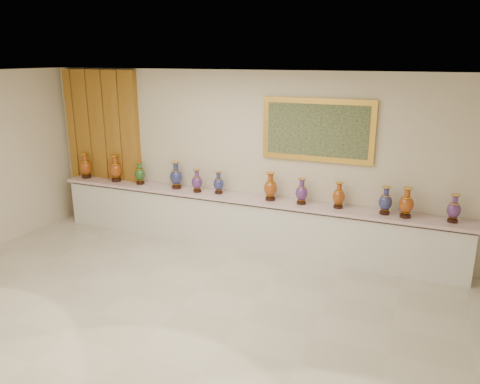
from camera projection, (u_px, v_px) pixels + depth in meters
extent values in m
plane|color=beige|center=(180.00, 307.00, 6.24)|extent=(8.00, 8.00, 0.00)
plane|color=beige|center=(250.00, 160.00, 8.03)|extent=(8.00, 0.00, 8.00)
plane|color=white|center=(171.00, 76.00, 5.39)|extent=(8.00, 8.00, 0.00)
cube|color=#BC8028|center=(104.00, 148.00, 9.10)|extent=(1.64, 0.14, 2.95)
cube|color=gold|center=(317.00, 130.00, 7.39)|extent=(1.80, 0.06, 1.00)
cube|color=black|center=(317.00, 130.00, 7.36)|extent=(1.62, 0.02, 0.82)
cube|color=white|center=(245.00, 224.00, 8.13)|extent=(7.20, 0.42, 0.81)
cube|color=silver|center=(244.00, 199.00, 7.98)|extent=(7.28, 0.48, 0.05)
cylinder|color=black|center=(87.00, 177.00, 9.23)|extent=(0.18, 0.18, 0.05)
cone|color=gold|center=(86.00, 174.00, 9.21)|extent=(0.15, 0.15, 0.03)
ellipsoid|color=#800605|center=(86.00, 167.00, 9.18)|extent=(0.28, 0.28, 0.29)
cylinder|color=gold|center=(85.00, 161.00, 9.14)|extent=(0.16, 0.16, 0.01)
cylinder|color=#800605|center=(85.00, 158.00, 9.12)|extent=(0.09, 0.09, 0.10)
cone|color=#800605|center=(84.00, 154.00, 9.10)|extent=(0.16, 0.16, 0.04)
cylinder|color=gold|center=(84.00, 153.00, 9.10)|extent=(0.16, 0.16, 0.01)
cylinder|color=black|center=(116.00, 180.00, 8.98)|extent=(0.18, 0.18, 0.05)
cone|color=gold|center=(116.00, 177.00, 8.97)|extent=(0.16, 0.16, 0.03)
ellipsoid|color=#800605|center=(116.00, 170.00, 8.93)|extent=(0.24, 0.24, 0.29)
cylinder|color=gold|center=(115.00, 164.00, 8.89)|extent=(0.16, 0.16, 0.01)
cylinder|color=#800605|center=(115.00, 160.00, 8.87)|extent=(0.09, 0.09, 0.11)
cone|color=#800605|center=(115.00, 157.00, 8.85)|extent=(0.16, 0.16, 0.04)
cylinder|color=gold|center=(115.00, 156.00, 8.85)|extent=(0.17, 0.17, 0.01)
cylinder|color=black|center=(141.00, 183.00, 8.79)|extent=(0.15, 0.15, 0.04)
cone|color=gold|center=(140.00, 180.00, 8.78)|extent=(0.13, 0.13, 0.03)
ellipsoid|color=black|center=(140.00, 174.00, 8.74)|extent=(0.26, 0.26, 0.25)
cylinder|color=gold|center=(140.00, 169.00, 8.71)|extent=(0.14, 0.14, 0.01)
cylinder|color=black|center=(139.00, 166.00, 8.70)|extent=(0.08, 0.08, 0.09)
cone|color=black|center=(139.00, 163.00, 8.68)|extent=(0.14, 0.14, 0.03)
cylinder|color=gold|center=(139.00, 162.00, 8.68)|extent=(0.14, 0.14, 0.01)
cylinder|color=black|center=(177.00, 187.00, 8.50)|extent=(0.17, 0.17, 0.05)
cone|color=gold|center=(177.00, 184.00, 8.49)|extent=(0.15, 0.15, 0.03)
ellipsoid|color=#0F1444|center=(176.00, 177.00, 8.45)|extent=(0.23, 0.23, 0.28)
cylinder|color=gold|center=(176.00, 170.00, 8.42)|extent=(0.16, 0.16, 0.01)
cylinder|color=#0F1444|center=(176.00, 167.00, 8.40)|extent=(0.09, 0.09, 0.10)
cone|color=#0F1444|center=(176.00, 163.00, 8.38)|extent=(0.16, 0.16, 0.04)
cylinder|color=gold|center=(176.00, 162.00, 8.37)|extent=(0.16, 0.16, 0.01)
cylinder|color=black|center=(197.00, 191.00, 8.28)|extent=(0.14, 0.14, 0.04)
cone|color=gold|center=(197.00, 188.00, 8.27)|extent=(0.13, 0.13, 0.03)
ellipsoid|color=#291453|center=(197.00, 182.00, 8.23)|extent=(0.24, 0.24, 0.24)
cylinder|color=gold|center=(197.00, 177.00, 8.21)|extent=(0.13, 0.13, 0.01)
cylinder|color=#291453|center=(197.00, 174.00, 8.19)|extent=(0.08, 0.08, 0.09)
cone|color=#291453|center=(197.00, 171.00, 8.17)|extent=(0.13, 0.13, 0.03)
cylinder|color=gold|center=(197.00, 170.00, 8.17)|extent=(0.13, 0.13, 0.01)
cylinder|color=black|center=(219.00, 192.00, 8.19)|extent=(0.14, 0.14, 0.04)
cone|color=gold|center=(219.00, 190.00, 8.17)|extent=(0.12, 0.12, 0.03)
ellipsoid|color=#0F1444|center=(219.00, 184.00, 8.14)|extent=(0.22, 0.22, 0.23)
cylinder|color=gold|center=(219.00, 179.00, 8.12)|extent=(0.12, 0.12, 0.01)
cylinder|color=#0F1444|center=(218.00, 176.00, 8.10)|extent=(0.07, 0.07, 0.08)
cone|color=#0F1444|center=(218.00, 173.00, 8.09)|extent=(0.12, 0.12, 0.03)
cylinder|color=gold|center=(218.00, 172.00, 8.08)|extent=(0.13, 0.13, 0.01)
cylinder|color=black|center=(270.00, 199.00, 7.81)|extent=(0.17, 0.17, 0.05)
cone|color=gold|center=(270.00, 196.00, 7.80)|extent=(0.15, 0.15, 0.03)
ellipsoid|color=#800605|center=(270.00, 188.00, 7.76)|extent=(0.28, 0.28, 0.27)
cylinder|color=gold|center=(271.00, 181.00, 7.73)|extent=(0.15, 0.15, 0.01)
cylinder|color=#800605|center=(271.00, 178.00, 7.71)|extent=(0.09, 0.09, 0.10)
cone|color=#800605|center=(271.00, 174.00, 7.69)|extent=(0.15, 0.15, 0.04)
cylinder|color=gold|center=(271.00, 173.00, 7.69)|extent=(0.15, 0.15, 0.01)
cylinder|color=black|center=(301.00, 203.00, 7.61)|extent=(0.15, 0.15, 0.04)
cone|color=gold|center=(301.00, 200.00, 7.59)|extent=(0.13, 0.13, 0.03)
ellipsoid|color=#291453|center=(302.00, 193.00, 7.56)|extent=(0.25, 0.25, 0.25)
cylinder|color=gold|center=(302.00, 187.00, 7.53)|extent=(0.14, 0.14, 0.01)
cylinder|color=#291453|center=(302.00, 183.00, 7.51)|extent=(0.08, 0.08, 0.09)
cone|color=#291453|center=(302.00, 180.00, 7.50)|extent=(0.14, 0.14, 0.03)
cylinder|color=gold|center=(302.00, 179.00, 7.49)|extent=(0.14, 0.14, 0.01)
cylinder|color=black|center=(338.00, 207.00, 7.41)|extent=(0.15, 0.15, 0.04)
cone|color=gold|center=(338.00, 204.00, 7.40)|extent=(0.13, 0.13, 0.03)
ellipsoid|color=#800605|center=(339.00, 197.00, 7.36)|extent=(0.24, 0.24, 0.24)
cylinder|color=gold|center=(339.00, 190.00, 7.34)|extent=(0.13, 0.13, 0.01)
cylinder|color=#800605|center=(339.00, 187.00, 7.32)|extent=(0.08, 0.08, 0.09)
cone|color=#800605|center=(339.00, 183.00, 7.30)|extent=(0.13, 0.13, 0.03)
cylinder|color=gold|center=(340.00, 182.00, 7.30)|extent=(0.14, 0.14, 0.01)
cylinder|color=black|center=(384.00, 213.00, 7.12)|extent=(0.15, 0.15, 0.04)
cone|color=gold|center=(385.00, 210.00, 7.11)|extent=(0.13, 0.13, 0.03)
ellipsoid|color=#0F1444|center=(385.00, 202.00, 7.07)|extent=(0.24, 0.24, 0.25)
cylinder|color=gold|center=(386.00, 196.00, 7.04)|extent=(0.14, 0.14, 0.01)
cylinder|color=#0F1444|center=(386.00, 192.00, 7.03)|extent=(0.08, 0.08, 0.09)
cone|color=#0F1444|center=(387.00, 188.00, 7.01)|extent=(0.14, 0.14, 0.03)
cylinder|color=gold|center=(387.00, 187.00, 7.01)|extent=(0.14, 0.14, 0.01)
cylinder|color=black|center=(405.00, 216.00, 6.97)|extent=(0.16, 0.16, 0.05)
cone|color=gold|center=(405.00, 213.00, 6.96)|extent=(0.14, 0.14, 0.03)
ellipsoid|color=#800605|center=(406.00, 205.00, 6.92)|extent=(0.27, 0.27, 0.27)
cylinder|color=gold|center=(407.00, 197.00, 6.89)|extent=(0.15, 0.15, 0.01)
cylinder|color=#800605|center=(408.00, 193.00, 6.88)|extent=(0.09, 0.09, 0.10)
cone|color=#800605|center=(408.00, 189.00, 6.86)|extent=(0.15, 0.15, 0.04)
cylinder|color=gold|center=(408.00, 188.00, 6.85)|extent=(0.15, 0.15, 0.01)
cylinder|color=black|center=(452.00, 221.00, 6.78)|extent=(0.15, 0.15, 0.04)
cone|color=gold|center=(453.00, 218.00, 6.77)|extent=(0.13, 0.13, 0.03)
ellipsoid|color=#291453|center=(454.00, 210.00, 6.74)|extent=(0.23, 0.23, 0.24)
cylinder|color=gold|center=(455.00, 203.00, 6.71)|extent=(0.13, 0.13, 0.01)
cylinder|color=#291453|center=(455.00, 200.00, 6.69)|extent=(0.08, 0.08, 0.09)
cone|color=#291453|center=(456.00, 196.00, 6.68)|extent=(0.13, 0.13, 0.03)
cylinder|color=gold|center=(456.00, 195.00, 6.67)|extent=(0.14, 0.14, 0.01)
cube|color=white|center=(144.00, 187.00, 8.59)|extent=(0.10, 0.06, 0.00)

